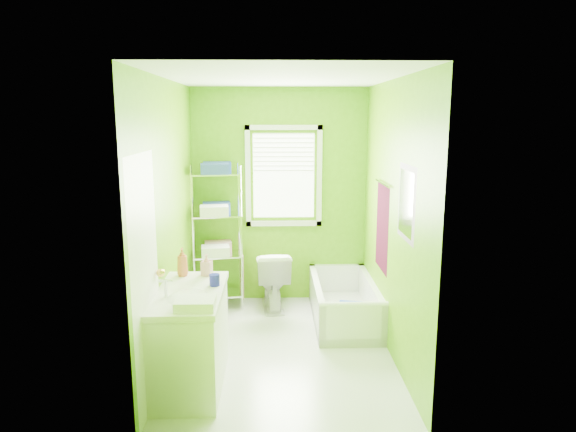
{
  "coord_description": "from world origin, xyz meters",
  "views": [
    {
      "loc": [
        -0.06,
        -4.73,
        2.26
      ],
      "look_at": [
        0.07,
        0.25,
        1.29
      ],
      "focal_mm": 32.0,
      "sensor_mm": 36.0,
      "label": 1
    }
  ],
  "objects_px": {
    "toilet": "(272,279)",
    "vanity": "(190,335)",
    "bathtub": "(344,308)",
    "wire_shelf_unit": "(218,220)"
  },
  "relations": [
    {
      "from": "toilet",
      "to": "vanity",
      "type": "relative_size",
      "value": 0.65
    },
    {
      "from": "toilet",
      "to": "vanity",
      "type": "bearing_deg",
      "value": 63.72
    },
    {
      "from": "bathtub",
      "to": "vanity",
      "type": "relative_size",
      "value": 1.32
    },
    {
      "from": "bathtub",
      "to": "toilet",
      "type": "height_order",
      "value": "toilet"
    },
    {
      "from": "bathtub",
      "to": "toilet",
      "type": "bearing_deg",
      "value": 151.63
    },
    {
      "from": "bathtub",
      "to": "wire_shelf_unit",
      "type": "xyz_separation_m",
      "value": [
        -1.44,
        0.51,
        0.91
      ]
    },
    {
      "from": "vanity",
      "to": "wire_shelf_unit",
      "type": "xyz_separation_m",
      "value": [
        0.05,
        1.84,
        0.62
      ]
    },
    {
      "from": "bathtub",
      "to": "toilet",
      "type": "distance_m",
      "value": 0.94
    },
    {
      "from": "wire_shelf_unit",
      "to": "toilet",
      "type": "bearing_deg",
      "value": -7.03
    },
    {
      "from": "bathtub",
      "to": "toilet",
      "type": "relative_size",
      "value": 2.04
    }
  ]
}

